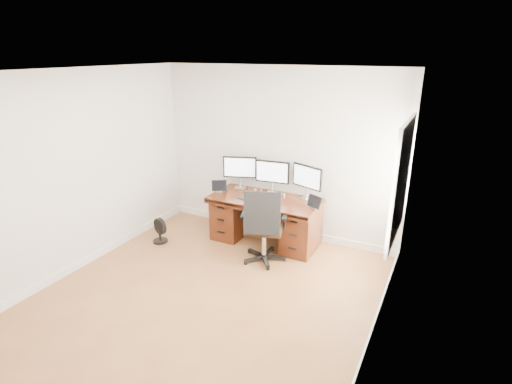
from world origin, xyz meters
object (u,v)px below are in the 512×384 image
at_px(desk, 265,218).
at_px(floor_fan, 160,231).
at_px(office_chair, 264,238).
at_px(keyboard, 259,203).
at_px(monitor_center, 272,173).

height_order(desk, floor_fan, desk).
relative_size(office_chair, keyboard, 4.35).
distance_m(monitor_center, keyboard, 0.59).
xyz_separation_m(floor_fan, keyboard, (1.50, 0.51, 0.56)).
distance_m(desk, floor_fan, 1.70).
relative_size(floor_fan, monitor_center, 0.73).
bearing_deg(monitor_center, office_chair, -78.92).
bearing_deg(office_chair, floor_fan, 167.23).
height_order(monitor_center, keyboard, monitor_center).
distance_m(floor_fan, keyboard, 1.68).
height_order(office_chair, floor_fan, office_chair).
bearing_deg(keyboard, office_chair, -56.40).
bearing_deg(floor_fan, desk, 43.84).
height_order(office_chair, monitor_center, monitor_center).
distance_m(office_chair, keyboard, 0.57).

